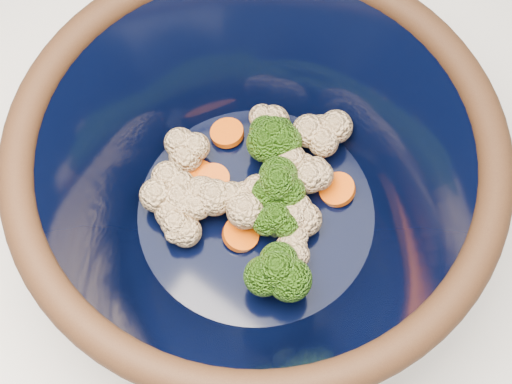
{
  "coord_description": "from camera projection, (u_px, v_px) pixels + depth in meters",
  "views": [
    {
      "loc": [
        0.15,
        -0.07,
        1.47
      ],
      "look_at": [
        0.01,
        0.12,
        0.97
      ],
      "focal_mm": 50.0,
      "sensor_mm": 36.0,
      "label": 1
    }
  ],
  "objects": [
    {
      "name": "vegetable_pile",
      "position": [
        259.0,
        192.0,
        0.57
      ],
      "size": [
        0.16,
        0.17,
        0.06
      ],
      "color": "#608442",
      "rests_on": "mixing_bowl"
    },
    {
      "name": "mixing_bowl",
      "position": [
        256.0,
        184.0,
        0.54
      ],
      "size": [
        0.35,
        0.35,
        0.15
      ],
      "rotation": [
        0.0,
        0.0,
        -0.03
      ],
      "color": "black",
      "rests_on": "counter"
    }
  ]
}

